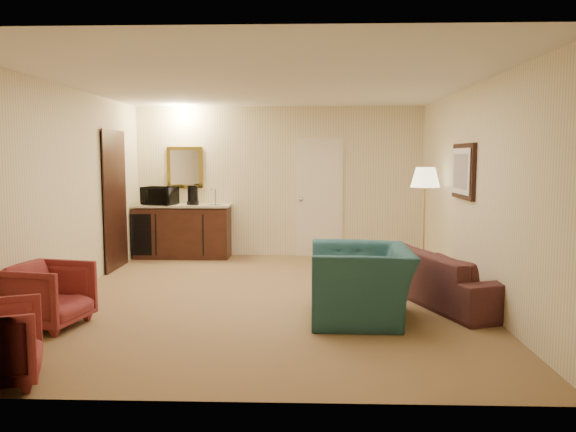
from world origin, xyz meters
The scene contains 11 objects.
ground centered at (0.00, 0.00, 0.00)m, with size 6.00×6.00×0.00m, color olive.
room_walls centered at (-0.10, 0.77, 1.72)m, with size 5.02×6.01×2.61m.
wetbar_cabinet centered at (-1.65, 2.72, 0.46)m, with size 1.64×0.58×0.92m, color #3A1A12.
sofa centered at (2.15, -0.15, 0.41)m, with size 2.11×0.62×0.82m, color black.
teal_armchair centered at (1.06, -0.90, 0.52)m, with size 1.20×0.78×1.04m, color #1F4E4E.
rose_chair_near centered at (-2.15, -1.30, 0.36)m, with size 0.71×0.66×0.73m, color maroon.
coffee_table centered at (1.19, -0.62, 0.24)m, with size 0.83×0.56×0.48m, color black.
floor_lamp centered at (2.20, 1.40, 0.80)m, with size 0.42×0.42×1.59m, color gold.
waste_bin centered at (-1.00, 2.65, 0.17)m, with size 0.27×0.27×0.34m, color black.
microwave centered at (-2.02, 2.65, 1.11)m, with size 0.55×0.31×0.38m, color black.
coffee_maker centered at (-1.46, 2.66, 1.09)m, with size 0.18×0.18×0.33m, color black.
Camera 1 is at (0.48, -6.80, 1.73)m, focal length 35.00 mm.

